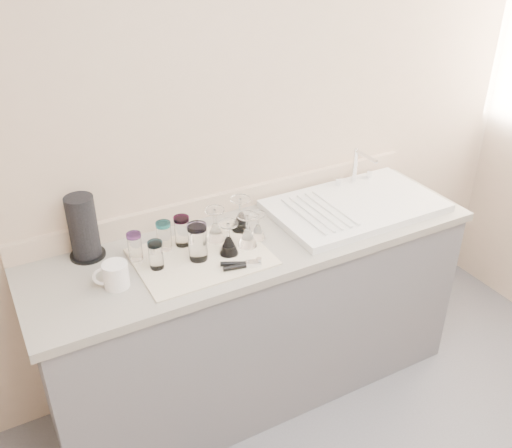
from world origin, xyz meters
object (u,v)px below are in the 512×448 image
tumbler_magenta (156,255)px  white_mug (115,275)px  tumbler_cyan (164,236)px  tumbler_lavender (198,242)px  tumbler_purple (182,231)px  paper_towel_roll (83,228)px  goblet_extra (258,229)px  sink_unit (355,205)px  goblet_front_left (229,243)px  can_opener (242,265)px  goblet_back_left (215,229)px  goblet_front_right (247,235)px  goblet_back_right (241,219)px  tumbler_teal (135,246)px

tumbler_magenta → white_mug: 0.19m
tumbler_cyan → tumbler_lavender: size_ratio=0.79×
tumbler_cyan → tumbler_purple: size_ratio=0.95×
tumbler_purple → tumbler_magenta: 0.20m
tumbler_magenta → paper_towel_roll: size_ratio=0.43×
paper_towel_roll → goblet_extra: bearing=-17.7°
tumbler_cyan → tumbler_magenta: size_ratio=1.06×
goblet_extra → sink_unit: bearing=2.3°
sink_unit → paper_towel_roll: (-1.25, 0.20, 0.12)m
tumbler_lavender → paper_towel_roll: paper_towel_roll is taller
paper_towel_roll → goblet_front_left: bearing=-27.5°
tumbler_lavender → can_opener: (0.13, -0.14, -0.07)m
tumbler_cyan → tumbler_purple: bearing=-2.4°
goblet_back_left → goblet_front_left: bearing=-89.4°
tumbler_magenta → can_opener: 0.35m
sink_unit → goblet_front_right: (-0.62, -0.06, 0.04)m
goblet_back_right → goblet_extra: bearing=-72.1°
tumbler_purple → goblet_front_right: goblet_front_right is taller
tumbler_cyan → tumbler_lavender: 0.17m
tumbler_purple → tumbler_lavender: tumbler_lavender is taller
tumbler_cyan → tumbler_magenta: tumbler_cyan is taller
tumbler_magenta → goblet_back_left: goblet_back_left is taller
tumbler_cyan → tumbler_magenta: 0.14m
sink_unit → tumbler_lavender: bearing=-176.5°
goblet_back_right → goblet_front_left: bearing=-131.4°
goblet_front_right → white_mug: (-0.59, -0.01, -0.01)m
goblet_back_right → tumbler_lavender: bearing=-153.7°
goblet_back_left → goblet_extra: bearing=-24.0°
tumbler_cyan → goblet_extra: size_ratio=1.06×
can_opener → goblet_back_right: bearing=63.5°
sink_unit → goblet_front_left: bearing=-174.1°
goblet_back_right → goblet_front_left: 0.21m
tumbler_cyan → goblet_front_right: (0.33, -0.14, -0.01)m
tumbler_cyan → goblet_front_left: bearing=-35.8°
tumbler_purple → tumbler_magenta: size_ratio=1.12×
sink_unit → goblet_back_left: (-0.72, 0.05, 0.04)m
goblet_back_left → white_mug: size_ratio=1.00×
sink_unit → paper_towel_roll: bearing=170.9°
goblet_back_left → tumbler_cyan: bearing=171.4°
tumbler_purple → paper_towel_roll: (-0.39, 0.12, 0.06)m
white_mug → goblet_back_right: bearing=13.1°
goblet_front_right → white_mug: size_ratio=1.00×
tumbler_teal → goblet_back_right: (0.50, 0.01, -0.01)m
tumbler_cyan → goblet_extra: 0.41m
tumbler_cyan → goblet_front_right: goblet_front_right is taller
tumbler_purple → white_mug: (-0.34, -0.15, -0.03)m
tumbler_purple → goblet_front_left: 0.22m
goblet_back_left → goblet_back_right: goblet_back_right is taller
tumbler_lavender → white_mug: 0.36m
tumbler_teal → tumbler_lavender: bearing=-28.4°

